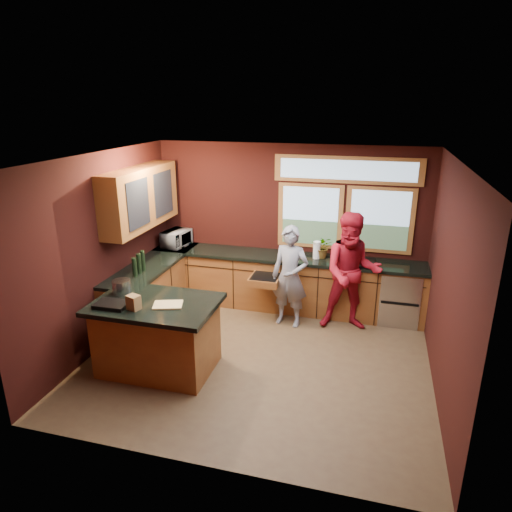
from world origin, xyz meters
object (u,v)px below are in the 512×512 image
at_px(island, 158,335).
at_px(stock_pot, 122,287).
at_px(person_red, 352,272).
at_px(person_grey, 290,277).
at_px(cutting_board, 168,305).

relative_size(island, stock_pot, 6.46).
bearing_deg(stock_pot, person_red, 29.88).
height_order(person_red, stock_pot, person_red).
height_order(person_grey, person_red, person_red).
bearing_deg(island, person_grey, 50.20).
distance_m(person_grey, stock_pot, 2.49).
height_order(person_grey, stock_pot, person_grey).
bearing_deg(person_grey, cutting_board, -114.98).
height_order(cutting_board, stock_pot, stock_pot).
bearing_deg(island, person_red, 37.82).
distance_m(person_red, cutting_board, 2.80).
distance_m(person_grey, cutting_board, 2.11).
bearing_deg(person_grey, person_red, 16.97).
relative_size(person_grey, person_red, 0.87).
bearing_deg(island, cutting_board, -14.04).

